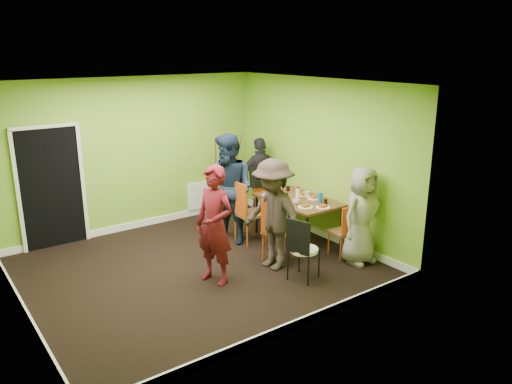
% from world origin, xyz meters
% --- Properties ---
extents(ground, '(5.00, 5.00, 0.00)m').
position_xyz_m(ground, '(0.00, 0.00, 0.00)').
color(ground, black).
rests_on(ground, ground).
extents(room_walls, '(5.04, 4.54, 2.82)m').
position_xyz_m(room_walls, '(-0.02, 0.04, 0.99)').
color(room_walls, '#76A82B').
rests_on(room_walls, ground).
extents(dining_table, '(0.90, 1.50, 0.75)m').
position_xyz_m(dining_table, '(2.03, -0.00, 0.70)').
color(dining_table, black).
rests_on(dining_table, ground).
extents(chair_left_far, '(0.47, 0.47, 1.09)m').
position_xyz_m(chair_left_far, '(1.21, 0.40, 0.61)').
color(chair_left_far, '#D34F13').
rests_on(chair_left_far, ground).
extents(chair_left_near, '(0.56, 0.56, 1.03)m').
position_xyz_m(chair_left_near, '(1.14, -0.52, 0.58)').
color(chair_left_near, '#D34F13').
rests_on(chair_left_near, ground).
extents(chair_back_end, '(0.52, 0.60, 1.12)m').
position_xyz_m(chair_back_end, '(2.17, 1.22, 0.79)').
color(chair_back_end, '#D34F13').
rests_on(chair_back_end, ground).
extents(chair_front_end, '(0.41, 0.41, 0.89)m').
position_xyz_m(chair_front_end, '(2.14, -1.06, 0.50)').
color(chair_front_end, '#D34F13').
rests_on(chair_front_end, ground).
extents(chair_bentwood, '(0.49, 0.48, 0.96)m').
position_xyz_m(chair_bentwood, '(1.01, -1.28, 0.53)').
color(chair_bentwood, black).
rests_on(chair_bentwood, ground).
extents(easel, '(0.65, 0.61, 1.63)m').
position_xyz_m(easel, '(1.80, 1.93, 0.80)').
color(easel, brown).
rests_on(easel, ground).
extents(plate_near_left, '(0.26, 0.26, 0.01)m').
position_xyz_m(plate_near_left, '(1.76, 0.46, 0.76)').
color(plate_near_left, white).
rests_on(plate_near_left, dining_table).
extents(plate_near_right, '(0.25, 0.25, 0.01)m').
position_xyz_m(plate_near_right, '(1.82, -0.44, 0.76)').
color(plate_near_right, white).
rests_on(plate_near_right, dining_table).
extents(plate_far_back, '(0.22, 0.22, 0.01)m').
position_xyz_m(plate_far_back, '(1.98, 0.62, 0.76)').
color(plate_far_back, white).
rests_on(plate_far_back, dining_table).
extents(plate_far_front, '(0.24, 0.24, 0.01)m').
position_xyz_m(plate_far_front, '(2.04, -0.62, 0.76)').
color(plate_far_front, white).
rests_on(plate_far_front, dining_table).
extents(plate_wall_back, '(0.22, 0.22, 0.01)m').
position_xyz_m(plate_wall_back, '(2.24, 0.09, 0.76)').
color(plate_wall_back, white).
rests_on(plate_wall_back, dining_table).
extents(plate_wall_front, '(0.25, 0.25, 0.01)m').
position_xyz_m(plate_wall_front, '(2.27, -0.16, 0.76)').
color(plate_wall_front, white).
rests_on(plate_wall_front, dining_table).
extents(thermos, '(0.08, 0.08, 0.19)m').
position_xyz_m(thermos, '(2.02, -0.00, 0.85)').
color(thermos, white).
rests_on(thermos, dining_table).
extents(blue_bottle, '(0.08, 0.08, 0.18)m').
position_xyz_m(blue_bottle, '(2.19, -0.38, 0.84)').
color(blue_bottle, blue).
rests_on(blue_bottle, dining_table).
extents(orange_bottle, '(0.04, 0.04, 0.08)m').
position_xyz_m(orange_bottle, '(1.90, 0.24, 0.79)').
color(orange_bottle, '#D34F13').
rests_on(orange_bottle, dining_table).
extents(glass_mid, '(0.06, 0.06, 0.09)m').
position_xyz_m(glass_mid, '(1.91, 0.18, 0.79)').
color(glass_mid, black).
rests_on(glass_mid, dining_table).
extents(glass_back, '(0.07, 0.07, 0.10)m').
position_xyz_m(glass_back, '(2.20, 0.48, 0.80)').
color(glass_back, black).
rests_on(glass_back, dining_table).
extents(glass_front, '(0.06, 0.06, 0.10)m').
position_xyz_m(glass_front, '(2.20, -0.51, 0.80)').
color(glass_front, black).
rests_on(glass_front, dining_table).
extents(cup_a, '(0.11, 0.11, 0.09)m').
position_xyz_m(cup_a, '(1.81, -0.22, 0.79)').
color(cup_a, white).
rests_on(cup_a, dining_table).
extents(cup_b, '(0.09, 0.09, 0.09)m').
position_xyz_m(cup_b, '(2.26, 0.04, 0.79)').
color(cup_b, white).
rests_on(cup_b, dining_table).
extents(person_standing, '(0.59, 0.73, 1.73)m').
position_xyz_m(person_standing, '(-0.00, -0.56, 0.86)').
color(person_standing, '#5B0F17').
rests_on(person_standing, ground).
extents(person_left_far, '(0.92, 1.07, 1.90)m').
position_xyz_m(person_left_far, '(1.01, 0.61, 0.95)').
color(person_left_far, '#152336').
rests_on(person_left_far, ground).
extents(person_left_near, '(0.75, 1.17, 1.72)m').
position_xyz_m(person_left_near, '(0.96, -0.67, 0.86)').
color(person_left_near, '#2E231E').
rests_on(person_left_near, ground).
extents(person_back_end, '(1.01, 0.60, 1.61)m').
position_xyz_m(person_back_end, '(2.22, 1.36, 0.80)').
color(person_back_end, black).
rests_on(person_back_end, ground).
extents(person_front_end, '(0.77, 0.51, 1.55)m').
position_xyz_m(person_front_end, '(2.20, -1.32, 0.78)').
color(person_front_end, gray).
rests_on(person_front_end, ground).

